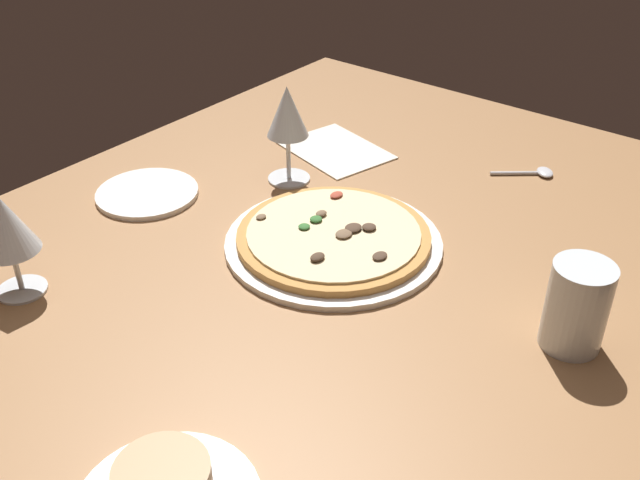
# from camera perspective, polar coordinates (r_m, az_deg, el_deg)

# --- Properties ---
(dining_table) EXTENTS (1.50, 1.10, 0.04)m
(dining_table) POSITION_cam_1_polar(r_m,az_deg,el_deg) (1.09, -1.08, -3.09)
(dining_table) COLOR #996B42
(dining_table) RESTS_ON ground
(pizza_main) EXTENTS (0.33, 0.33, 0.03)m
(pizza_main) POSITION_cam_1_polar(r_m,az_deg,el_deg) (1.13, 1.05, 0.10)
(pizza_main) COLOR white
(pizza_main) RESTS_ON dining_table
(wine_glass_far) EXTENTS (0.08, 0.08, 0.17)m
(wine_glass_far) POSITION_cam_1_polar(r_m,az_deg,el_deg) (1.27, -2.53, 9.58)
(wine_glass_far) COLOR silver
(wine_glass_far) RESTS_ON dining_table
(wine_glass_near) EXTENTS (0.08, 0.08, 0.15)m
(wine_glass_near) POSITION_cam_1_polar(r_m,az_deg,el_deg) (1.06, -23.15, 0.96)
(wine_glass_near) COLOR silver
(wine_glass_near) RESTS_ON dining_table
(water_glass) EXTENTS (0.08, 0.08, 0.12)m
(water_glass) POSITION_cam_1_polar(r_m,az_deg,el_deg) (0.97, 19.15, -5.19)
(water_glass) COLOR silver
(water_glass) RESTS_ON dining_table
(side_plate) EXTENTS (0.17, 0.17, 0.01)m
(side_plate) POSITION_cam_1_polar(r_m,az_deg,el_deg) (1.30, -13.21, 3.53)
(side_plate) COLOR white
(side_plate) RESTS_ON dining_table
(paper_menu) EXTENTS (0.19, 0.23, 0.00)m
(paper_menu) POSITION_cam_1_polar(r_m,az_deg,el_deg) (1.42, 1.23, 6.96)
(paper_menu) COLOR silver
(paper_menu) RESTS_ON dining_table
(spoon) EXTENTS (0.09, 0.10, 0.01)m
(spoon) POSITION_cam_1_polar(r_m,az_deg,el_deg) (1.39, 16.39, 5.03)
(spoon) COLOR silver
(spoon) RESTS_ON dining_table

